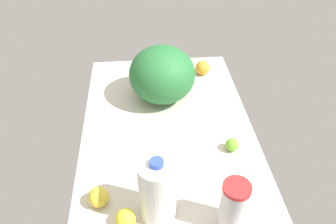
# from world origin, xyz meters

# --- Properties ---
(countertop) EXTENTS (1.20, 0.76, 0.03)m
(countertop) POSITION_xyz_m (0.00, 0.00, 0.01)
(countertop) COLOR beige
(countertop) RESTS_ON ground
(milk_jug) EXTENTS (0.12, 0.12, 0.27)m
(milk_jug) POSITION_xyz_m (-0.42, 0.07, 0.16)
(milk_jug) COLOR white
(milk_jug) RESTS_ON countertop
(watermelon) EXTENTS (0.32, 0.32, 0.27)m
(watermelon) POSITION_xyz_m (0.24, 0.01, 0.17)
(watermelon) COLOR #276D34
(watermelon) RESTS_ON countertop
(tumbler_cup) EXTENTS (0.09, 0.09, 0.20)m
(tumbler_cup) POSITION_xyz_m (-0.48, -0.17, 0.13)
(tumbler_cup) COLOR silver
(tumbler_cup) RESTS_ON countertop
(orange_far_back) EXTENTS (0.08, 0.08, 0.08)m
(orange_far_back) POSITION_xyz_m (0.43, -0.23, 0.07)
(orange_far_back) COLOR orange
(orange_far_back) RESTS_ON countertop
(lemon_loose) EXTENTS (0.07, 0.07, 0.07)m
(lemon_loose) POSITION_xyz_m (-0.36, 0.28, 0.07)
(lemon_loose) COLOR yellow
(lemon_loose) RESTS_ON countertop
(lime_beside_bowl) EXTENTS (0.06, 0.06, 0.06)m
(lime_beside_bowl) POSITION_xyz_m (-0.15, -0.25, 0.06)
(lime_beside_bowl) COLOR #70B72F
(lime_beside_bowl) RESTS_ON countertop
(lemon_by_jug) EXTENTS (0.07, 0.07, 0.07)m
(lemon_by_jug) POSITION_xyz_m (-0.46, 0.18, 0.06)
(lemon_by_jug) COLOR yellow
(lemon_by_jug) RESTS_ON countertop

